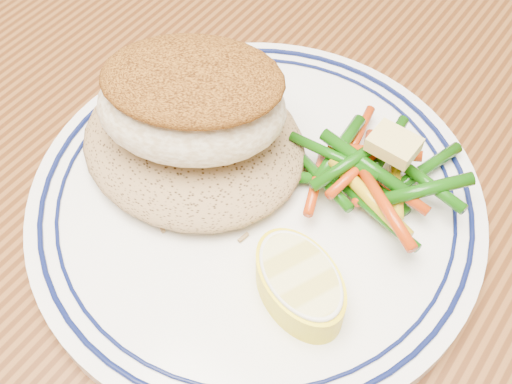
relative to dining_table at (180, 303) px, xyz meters
The scene contains 7 objects.
dining_table is the anchor object (origin of this frame).
plate 0.12m from the dining_table, 48.85° to the left, with size 0.26×0.26×0.02m.
rice_pilaf 0.13m from the dining_table, 105.52° to the left, with size 0.14×0.12×0.03m, color olive.
fish_fillet 0.17m from the dining_table, 102.76° to the left, with size 0.13×0.12×0.05m.
vegetable_pile 0.17m from the dining_table, 44.71° to the left, with size 0.10×0.10×0.03m.
butter_pat 0.20m from the dining_table, 46.44° to the left, with size 0.03×0.02×0.01m, color #E2CC6E.
lemon_wedge 0.15m from the dining_table, ahead, with size 0.07×0.07×0.02m.
Camera 1 is at (0.16, -0.13, 1.07)m, focal length 45.00 mm.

